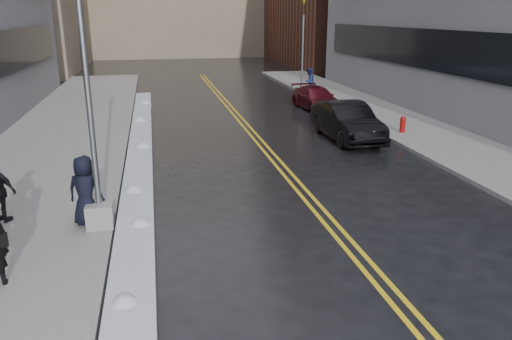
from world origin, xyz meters
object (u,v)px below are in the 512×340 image
pedestrian_east (309,81)px  traffic_signal (303,41)px  car_black (347,121)px  car_maroon (316,98)px  pedestrian_c (85,191)px  fire_hydrant (403,123)px  lamppost (92,133)px

pedestrian_east → traffic_signal: bearing=-138.7°
traffic_signal → car_black: traffic_signal is taller
car_black → car_maroon: 7.18m
pedestrian_c → car_maroon: 18.31m
fire_hydrant → pedestrian_c: 14.85m
traffic_signal → pedestrian_c: 25.07m
car_black → car_maroon: bearing=81.4°
car_maroon → car_black: bearing=-102.3°
car_black → car_maroon: (0.97, 7.12, -0.17)m
lamppost → traffic_signal: lamppost is taller
traffic_signal → car_maroon: traffic_signal is taller
car_maroon → pedestrian_c: bearing=-130.9°
lamppost → fire_hydrant: (12.30, 8.00, -1.98)m
car_maroon → lamppost: bearing=-129.8°
lamppost → fire_hydrant: bearing=33.0°
fire_hydrant → traffic_signal: 14.30m
traffic_signal → pedestrian_c: traffic_signal is taller
pedestrian_east → car_black: pedestrian_east is taller
fire_hydrant → car_maroon: car_maroon is taller
pedestrian_c → pedestrian_east: 22.53m
lamppost → car_black: bearing=39.2°
pedestrian_c → fire_hydrant: bearing=-132.5°
lamppost → car_maroon: size_ratio=1.75×
lamppost → pedestrian_c: 1.53m
pedestrian_c → car_maroon: bearing=-110.7°
traffic_signal → car_maroon: size_ratio=1.38×
pedestrian_east → car_maroon: pedestrian_east is taller
fire_hydrant → car_black: car_black is taller
fire_hydrant → traffic_signal: (-0.50, 14.00, 2.85)m
traffic_signal → pedestrian_east: bearing=-96.5°
fire_hydrant → traffic_signal: traffic_signal is taller
lamppost → pedestrian_c: (-0.32, 0.18, -1.49)m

